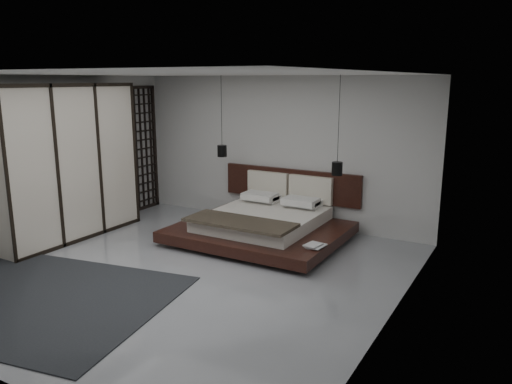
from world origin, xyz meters
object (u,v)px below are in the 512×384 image
Objects in this scene: bed at (264,223)px; pendant_right at (337,168)px; lattice_screen at (142,149)px; rug at (27,296)px; wardrobe at (67,163)px; pendant_left at (222,151)px.

pendant_right is (1.14, 0.44, 1.00)m from bed.
lattice_screen is 4.39m from pendant_right.
rug is at bearing -123.07° from pendant_right.
bed is at bearing -158.99° from pendant_right.
rug is (1.50, -2.01, -1.33)m from wardrobe.
bed is 1.86× the size of pendant_left.
pendant_left is at bearing 85.07° from rug.
pendant_right reaches higher than bed.
wardrobe is 0.75× the size of rug.
pendant_left is 0.55× the size of wardrobe.
rug is (-2.63, -4.05, -1.28)m from pendant_right.
rug is at bearing -94.93° from pendant_left.
lattice_screen is at bearing 170.50° from bed.
pendant_right is at bearing 21.01° from bed.
lattice_screen is at bearing 177.17° from pendant_left.
rug is (1.75, -4.15, -1.29)m from lattice_screen.
pendant_right is (2.29, 0.00, -0.14)m from pendant_left.
pendant_right is 0.45× the size of rug.
lattice_screen is 0.71× the size of rug.
pendant_right is 4.99m from rug.
bed is 3.55m from wardrobe.
wardrobe is (-4.13, -2.03, 0.05)m from pendant_right.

